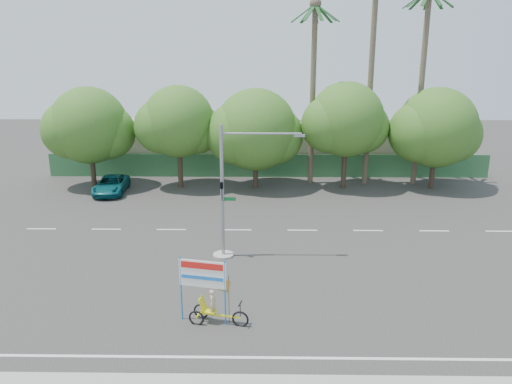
{
  "coord_description": "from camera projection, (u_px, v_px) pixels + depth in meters",
  "views": [
    {
      "loc": [
        -0.39,
        -20.62,
        10.42
      ],
      "look_at": [
        -0.76,
        4.11,
        3.5
      ],
      "focal_mm": 35.0,
      "sensor_mm": 36.0,
      "label": 1
    }
  ],
  "objects": [
    {
      "name": "building_right",
      "position": [
        352.0,
        147.0,
        47.09
      ],
      "size": [
        14.0,
        8.0,
        3.6
      ],
      "primitive_type": "cube",
      "color": "#B3AA8E",
      "rests_on": "ground"
    },
    {
      "name": "pickup_truck",
      "position": [
        111.0,
        185.0,
        38.2
      ],
      "size": [
        2.49,
        4.85,
        1.31
      ],
      "primitive_type": "imported",
      "rotation": [
        0.0,
        0.0,
        0.07
      ],
      "color": "#0D575E",
      "rests_on": "ground"
    },
    {
      "name": "fence",
      "position": [
        268.0,
        166.0,
        43.09
      ],
      "size": [
        38.0,
        0.08,
        2.0
      ],
      "primitive_type": "cube",
      "color": "#336B3D",
      "rests_on": "ground"
    },
    {
      "name": "palm_tall",
      "position": [
        372.0,
        52.0,
        38.49
      ],
      "size": [
        3.73,
        3.79,
        17.45
      ],
      "color": "#70604C",
      "rests_on": "ground"
    },
    {
      "name": "trike_billboard",
      "position": [
        210.0,
        297.0,
        19.68
      ],
      "size": [
        2.78,
        0.98,
        2.78
      ],
      "rotation": [
        0.0,
        0.0,
        -0.22
      ],
      "color": "black",
      "rests_on": "ground"
    },
    {
      "name": "ground",
      "position": [
        271.0,
        290.0,
        22.65
      ],
      "size": [
        120.0,
        120.0,
        0.0
      ],
      "primitive_type": "plane",
      "color": "#33302D",
      "rests_on": "ground"
    },
    {
      "name": "tree_right",
      "position": [
        346.0,
        122.0,
        38.49
      ],
      "size": [
        6.9,
        5.8,
        8.36
      ],
      "color": "#473828",
      "rests_on": "ground"
    },
    {
      "name": "building_left",
      "position": [
        162.0,
        145.0,
        47.29
      ],
      "size": [
        12.0,
        8.0,
        4.0
      ],
      "primitive_type": "cube",
      "color": "#B3AA8E",
      "rests_on": "ground"
    },
    {
      "name": "tree_far_left",
      "position": [
        89.0,
        128.0,
        38.91
      ],
      "size": [
        7.14,
        6.0,
        7.96
      ],
      "color": "#473828",
      "rests_on": "ground"
    },
    {
      "name": "palm_mid",
      "position": [
        423.0,
        66.0,
        38.72
      ],
      "size": [
        3.73,
        3.79,
        15.45
      ],
      "color": "#70604C",
      "rests_on": "ground"
    },
    {
      "name": "tree_far_right",
      "position": [
        436.0,
        130.0,
        38.55
      ],
      "size": [
        7.38,
        6.2,
        7.94
      ],
      "color": "#473828",
      "rests_on": "ground"
    },
    {
      "name": "tree_left",
      "position": [
        178.0,
        124.0,
        38.72
      ],
      "size": [
        6.66,
        5.6,
        8.07
      ],
      "color": "#473828",
      "rests_on": "ground"
    },
    {
      "name": "palm_short",
      "position": [
        313.0,
        73.0,
        38.99
      ],
      "size": [
        3.73,
        3.79,
        14.45
      ],
      "color": "#70604C",
      "rests_on": "ground"
    },
    {
      "name": "tree_center",
      "position": [
        255.0,
        132.0,
        38.8
      ],
      "size": [
        7.62,
        6.4,
        7.85
      ],
      "color": "#473828",
      "rests_on": "ground"
    },
    {
      "name": "traffic_signal",
      "position": [
        228.0,
        203.0,
        25.73
      ],
      "size": [
        4.72,
        1.1,
        7.0
      ],
      "color": "gray",
      "rests_on": "ground"
    }
  ]
}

